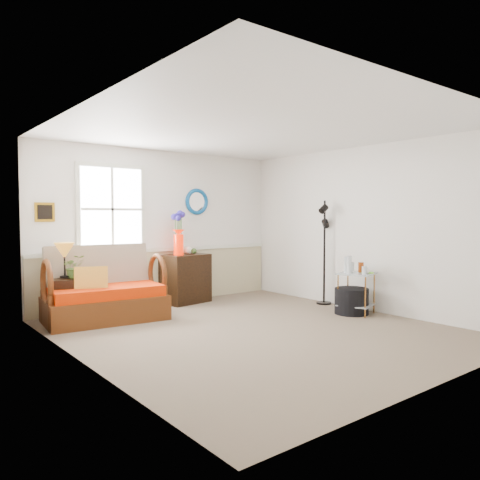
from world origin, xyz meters
TOP-DOWN VIEW (x-y plane):
  - floor at (0.00, 0.00)m, footprint 4.50×5.00m
  - ceiling at (0.00, 0.00)m, footprint 4.50×5.00m
  - walls at (0.00, 0.00)m, footprint 4.51×5.01m
  - wainscot at (0.00, 2.48)m, footprint 4.46×0.02m
  - chair_rail at (0.00, 2.47)m, footprint 4.46×0.04m
  - window at (-0.90, 2.47)m, footprint 1.14×0.06m
  - picture at (-1.92, 2.48)m, footprint 0.28×0.03m
  - mirror at (0.70, 2.48)m, footprint 0.47×0.07m
  - loveseat at (-1.31, 1.79)m, footprint 1.72×1.10m
  - throw_pillow at (-1.53, 1.72)m, footprint 0.45×0.26m
  - lamp_stand at (-1.83, 1.97)m, footprint 0.44×0.44m
  - table_lamp at (-1.80, 1.99)m, footprint 0.32×0.32m
  - potted_plant at (-1.69, 1.96)m, footprint 0.30×0.33m
  - cabinet at (0.32, 2.26)m, footprint 0.85×0.62m
  - flower_vase at (0.17, 2.23)m, footprint 0.24×0.24m
  - side_table at (1.86, -0.16)m, footprint 0.63×0.63m
  - tabletop_items at (1.86, -0.17)m, footprint 0.62×0.62m
  - floor_lamp at (2.10, 0.69)m, footprint 0.25×0.25m
  - ottoman at (1.82, -0.11)m, footprint 0.63×0.63m

SIDE VIEW (x-z plane):
  - floor at x=0.00m, z-range -0.01..0.01m
  - ottoman at x=1.82m, z-range 0.00..0.39m
  - lamp_stand at x=-1.83m, z-range 0.00..0.62m
  - side_table at x=1.86m, z-range 0.00..0.63m
  - cabinet at x=0.32m, z-range 0.00..0.83m
  - wainscot at x=0.00m, z-range 0.00..0.90m
  - loveseat at x=-1.31m, z-range 0.00..1.07m
  - throw_pillow at x=-1.53m, z-range 0.35..0.79m
  - potted_plant at x=-1.69m, z-range 0.62..0.88m
  - tabletop_items at x=1.86m, z-range 0.63..0.90m
  - table_lamp at x=-1.80m, z-range 0.62..1.12m
  - floor_lamp at x=2.10m, z-range 0.00..1.75m
  - chair_rail at x=0.00m, z-range 0.89..0.95m
  - flower_vase at x=0.17m, z-range 0.83..1.56m
  - walls at x=0.00m, z-range 0.00..2.60m
  - picture at x=-1.92m, z-range 1.41..1.69m
  - window at x=-0.90m, z-range 0.88..2.32m
  - mirror at x=0.70m, z-range 1.51..1.99m
  - ceiling at x=0.00m, z-range 2.60..2.60m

